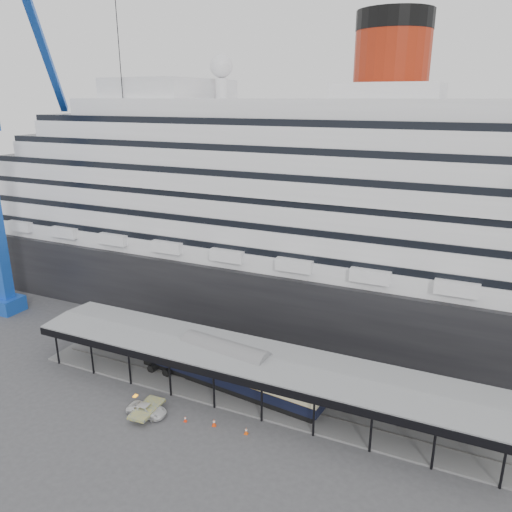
% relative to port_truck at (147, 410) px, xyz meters
% --- Properties ---
extents(ground, '(200.00, 200.00, 0.00)m').
position_rel_port_truck_xyz_m(ground, '(8.89, 3.35, -0.61)').
color(ground, '#3E3E41').
rests_on(ground, ground).
extents(cruise_ship, '(130.00, 30.00, 43.90)m').
position_rel_port_truck_xyz_m(cruise_ship, '(8.94, 35.35, 17.74)').
color(cruise_ship, black).
rests_on(cruise_ship, ground).
extents(platform_canopy, '(56.00, 9.18, 5.30)m').
position_rel_port_truck_xyz_m(platform_canopy, '(8.89, 8.35, 1.75)').
color(platform_canopy, slate).
rests_on(platform_canopy, ground).
extents(port_truck, '(4.50, 2.29, 1.22)m').
position_rel_port_truck_xyz_m(port_truck, '(0.00, 0.00, 0.00)').
color(port_truck, silver).
rests_on(port_truck, ground).
extents(pullman_carriage, '(25.12, 6.04, 24.46)m').
position_rel_port_truck_xyz_m(pullman_carriage, '(5.26, 8.35, 2.33)').
color(pullman_carriage, black).
rests_on(pullman_carriage, ground).
extents(traffic_cone_left, '(0.55, 0.55, 0.83)m').
position_rel_port_truck_xyz_m(traffic_cone_left, '(7.57, 1.39, -0.20)').
color(traffic_cone_left, '#F5400D').
rests_on(traffic_cone_left, ground).
extents(traffic_cone_mid, '(0.38, 0.38, 0.66)m').
position_rel_port_truck_xyz_m(traffic_cone_mid, '(4.41, 0.74, -0.28)').
color(traffic_cone_mid, '#F7320D').
rests_on(traffic_cone_mid, ground).
extents(traffic_cone_right, '(0.40, 0.40, 0.77)m').
position_rel_port_truck_xyz_m(traffic_cone_right, '(11.22, 1.61, -0.23)').
color(traffic_cone_right, '#EF520D').
rests_on(traffic_cone_right, ground).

